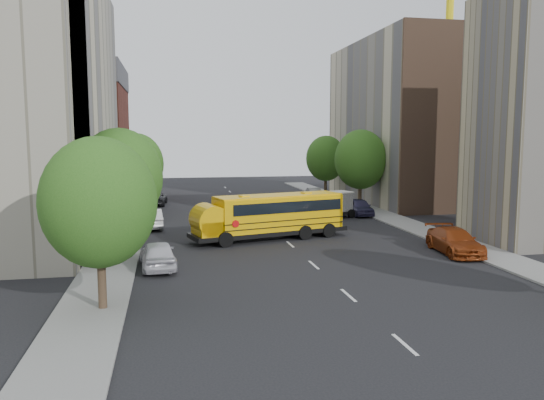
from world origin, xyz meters
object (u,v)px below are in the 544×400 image
object	(u,v)px
street_tree_1	(120,177)
street_tree_4	(361,160)
parked_car_5	(315,194)
parked_car_3	(455,241)
street_tree_2	(137,164)
street_tree_5	(326,158)
parked_car_0	(158,255)
parked_car_1	(151,218)
school_bus	(269,214)
parked_car_4	(359,207)
safari_truck	(324,205)
parked_car_2	(155,198)
tower_crane	(466,4)
street_tree_0	(99,203)

from	to	relation	value
street_tree_1	street_tree_4	world-z (taller)	street_tree_4
parked_car_5	parked_car_3	bearing A→B (deg)	-85.10
street_tree_2	street_tree_5	xyz separation A→B (m)	(22.00, 12.00, -0.12)
street_tree_2	parked_car_0	bearing A→B (deg)	-84.04
parked_car_5	parked_car_1	bearing A→B (deg)	-134.71
school_bus	parked_car_5	bearing A→B (deg)	51.83
parked_car_4	parked_car_1	bearing A→B (deg)	-166.36
safari_truck	parked_car_1	world-z (taller)	safari_truck
parked_car_2	parked_car_3	distance (m)	34.22
parked_car_0	tower_crane	bearing A→B (deg)	-142.97
street_tree_1	school_bus	bearing A→B (deg)	22.57
school_bus	parked_car_2	bearing A→B (deg)	96.64
street_tree_1	safari_truck	distance (m)	21.30
street_tree_0	parked_car_5	bearing A→B (deg)	61.95
street_tree_0	street_tree_1	distance (m)	10.00
tower_crane	parked_car_2	bearing A→B (deg)	-170.89
tower_crane	street_tree_5	bearing A→B (deg)	-174.07
school_bus	parked_car_0	world-z (taller)	school_bus
street_tree_0	school_bus	xyz separation A→B (m)	(9.88, 14.11, -2.81)
street_tree_0	parked_car_1	bearing A→B (deg)	86.12
street_tree_5	parked_car_1	bearing A→B (deg)	-136.78
parked_car_1	street_tree_2	bearing A→B (deg)	-84.30
street_tree_4	parked_car_4	bearing A→B (deg)	-110.87
tower_crane	street_tree_2	size ratio (longest dim) A/B	4.64
parked_car_1	parked_car_4	bearing A→B (deg)	-174.81
street_tree_1	parked_car_4	distance (m)	25.24
safari_truck	school_bus	bearing A→B (deg)	-147.61
street_tree_0	parked_car_4	world-z (taller)	street_tree_0
safari_truck	parked_car_4	size ratio (longest dim) A/B	1.28
street_tree_0	safari_truck	size ratio (longest dim) A/B	1.26
parked_car_2	safari_truck	bearing A→B (deg)	144.58
parked_car_0	parked_car_2	bearing A→B (deg)	-93.28
tower_crane	street_tree_4	size ratio (longest dim) A/B	4.41
parked_car_3	street_tree_2	bearing A→B (deg)	140.81
street_tree_1	parked_car_0	size ratio (longest dim) A/B	1.70
school_bus	safari_truck	distance (m)	11.00
street_tree_4	parked_car_3	size ratio (longest dim) A/B	1.49
street_tree_5	parked_car_1	xyz separation A→B (m)	(-20.60, -19.36, -3.92)
street_tree_0	street_tree_2	size ratio (longest dim) A/B	0.96
street_tree_4	parked_car_3	world-z (taller)	street_tree_4
parked_car_1	parked_car_4	world-z (taller)	parked_car_4
parked_car_3	street_tree_4	bearing A→B (deg)	92.11
parked_car_0	street_tree_1	bearing A→B (deg)	-59.15
street_tree_5	parked_car_2	bearing A→B (deg)	-167.97
street_tree_2	street_tree_5	world-z (taller)	street_tree_2
street_tree_5	school_bus	size ratio (longest dim) A/B	0.63
street_tree_2	parked_car_3	world-z (taller)	street_tree_2
street_tree_1	tower_crane	bearing A→B (deg)	37.80
school_bus	parked_car_4	distance (m)	14.63
parked_car_3	parked_car_2	bearing A→B (deg)	130.10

